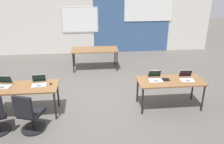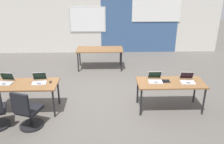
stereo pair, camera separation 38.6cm
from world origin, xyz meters
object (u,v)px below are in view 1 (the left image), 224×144
(laptop_near_left_end, at_px, (4,84))
(mouse_near_right_inner, at_px, (165,79))
(laptop_near_left_inner, at_px, (39,83))
(mouse_near_left_inner, at_px, (51,84))
(desk_near_left, at_px, (23,89))
(laptop_near_right_inner, at_px, (155,78))
(laptop_near_right_end, at_px, (186,78))
(desk_near_right, at_px, (170,83))
(chair_near_left_inner, at_px, (30,116))
(desk_far_center, at_px, (95,51))

(laptop_near_left_end, bearing_deg, mouse_near_right_inner, 7.34)
(laptop_near_left_inner, xyz_separation_m, mouse_near_left_inner, (0.26, -0.01, -0.03))
(desk_near_left, height_order, mouse_near_left_inner, mouse_near_left_inner)
(laptop_near_left_end, bearing_deg, laptop_near_right_inner, 7.53)
(laptop_near_right_end, bearing_deg, mouse_near_right_inner, 179.13)
(desk_near_right, height_order, laptop_near_left_end, laptop_near_left_end)
(desk_near_right, relative_size, chair_near_left_inner, 1.74)
(mouse_near_left_inner, bearing_deg, desk_near_left, -174.31)
(desk_far_center, distance_m, mouse_near_right_inner, 3.20)
(mouse_near_right_inner, distance_m, laptop_near_left_end, 3.81)
(desk_far_center, height_order, laptop_near_left_inner, laptop_near_left_inner)
(desk_near_right, bearing_deg, laptop_near_left_end, 178.93)
(desk_near_right, height_order, mouse_near_right_inner, mouse_near_right_inner)
(desk_far_center, xyz_separation_m, laptop_near_right_end, (2.15, -2.79, 0.11))
(laptop_near_left_inner, height_order, laptop_near_right_end, laptop_near_left_inner)
(mouse_near_left_inner, bearing_deg, mouse_near_right_inner, -0.22)
(desk_near_left, bearing_deg, chair_near_left_inner, -69.03)
(desk_near_right, height_order, laptop_near_right_end, laptop_near_right_end)
(laptop_near_right_end, bearing_deg, desk_far_center, 131.54)
(laptop_near_right_inner, height_order, laptop_near_left_end, laptop_near_left_end)
(mouse_near_right_inner, bearing_deg, laptop_near_right_inner, 176.89)
(desk_near_right, xyz_separation_m, laptop_near_left_inner, (-3.13, 0.07, 0.11))
(desk_near_left, distance_m, desk_far_center, 3.30)
(mouse_near_left_inner, bearing_deg, laptop_near_left_inner, 177.74)
(laptop_near_right_inner, distance_m, chair_near_left_inner, 2.99)
(mouse_near_right_inner, xyz_separation_m, laptop_near_left_end, (-3.81, 0.02, 0.03))
(desk_near_left, distance_m, mouse_near_left_inner, 0.64)
(desk_far_center, bearing_deg, laptop_near_right_inner, -63.15)
(desk_far_center, xyz_separation_m, mouse_near_right_inner, (1.63, -2.75, 0.08))
(mouse_near_right_inner, relative_size, chair_near_left_inner, 0.11)
(chair_near_left_inner, bearing_deg, laptop_near_left_end, -29.50)
(mouse_near_left_inner, height_order, laptop_near_right_end, laptop_near_right_end)
(desk_near_right, relative_size, mouse_near_left_inner, 15.85)
(chair_near_left_inner, height_order, laptop_near_left_end, laptop_near_left_end)
(laptop_near_left_end, bearing_deg, mouse_near_left_inner, 7.08)
(chair_near_left_inner, xyz_separation_m, laptop_near_left_end, (-0.70, 0.80, 0.39))
(laptop_near_right_inner, xyz_separation_m, mouse_near_right_inner, (0.25, -0.01, -0.03))
(mouse_near_left_inner, bearing_deg, desk_near_right, -1.25)
(laptop_near_left_inner, xyz_separation_m, laptop_near_right_end, (3.53, -0.06, -0.00))
(desk_near_left, relative_size, desk_far_center, 1.00)
(desk_far_center, xyz_separation_m, laptop_near_left_end, (-2.18, -2.73, 0.11))
(desk_near_right, bearing_deg, chair_near_left_inner, -167.33)
(desk_near_right, height_order, laptop_near_right_inner, laptop_near_right_inner)
(desk_near_left, relative_size, chair_near_left_inner, 1.74)
(desk_near_left, xyz_separation_m, mouse_near_right_inner, (3.38, 0.05, 0.08))
(mouse_near_left_inner, distance_m, laptop_near_right_end, 3.27)
(desk_near_right, xyz_separation_m, laptop_near_right_inner, (-0.37, 0.07, 0.11))
(desk_near_right, relative_size, desk_far_center, 1.00)
(desk_near_left, xyz_separation_m, laptop_near_left_inner, (0.37, 0.07, 0.11))
(desk_far_center, height_order, laptop_near_left_end, laptop_near_left_end)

